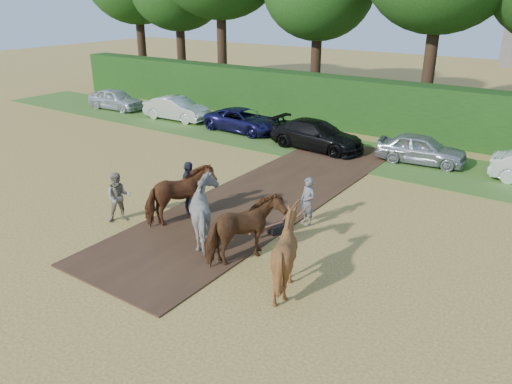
{
  "coord_description": "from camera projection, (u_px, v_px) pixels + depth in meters",
  "views": [
    {
      "loc": [
        11.67,
        -8.65,
        7.55
      ],
      "look_at": [
        2.86,
        4.01,
        1.4
      ],
      "focal_mm": 35.0,
      "sensor_mm": 36.0,
      "label": 1
    }
  ],
  "objects": [
    {
      "name": "ground",
      "position": [
        108.0,
        253.0,
        15.58
      ],
      "size": [
        120.0,
        120.0,
        0.0
      ],
      "primitive_type": "plane",
      "color": "gold",
      "rests_on": "ground"
    },
    {
      "name": "grass_verge",
      "position": [
        320.0,
        147.0,
        26.25
      ],
      "size": [
        50.0,
        5.0,
        0.03
      ],
      "primitive_type": "cube",
      "color": "#38601E",
      "rests_on": "ground"
    },
    {
      "name": "earth_strip",
      "position": [
        271.0,
        194.0,
        20.12
      ],
      "size": [
        4.5,
        17.0,
        0.05
      ],
      "primitive_type": "cube",
      "color": "#472D1C",
      "rests_on": "ground"
    },
    {
      "name": "hedgerow",
      "position": [
        357.0,
        105.0,
        29.13
      ],
      "size": [
        46.0,
        1.6,
        3.0
      ],
      "primitive_type": "cube",
      "color": "#14380F",
      "rests_on": "ground"
    },
    {
      "name": "spectator_far",
      "position": [
        189.0,
        188.0,
        18.09
      ],
      "size": [
        0.8,
        1.25,
        1.98
      ],
      "primitive_type": "imported",
      "rotation": [
        0.0,
        0.0,
        1.86
      ],
      "color": "#242530",
      "rests_on": "ground"
    },
    {
      "name": "spectator_near",
      "position": [
        119.0,
        197.0,
        17.47
      ],
      "size": [
        1.08,
        1.11,
        1.81
      ],
      "primitive_type": "imported",
      "rotation": [
        0.0,
        0.0,
        0.92
      ],
      "color": "tan",
      "rests_on": "ground"
    },
    {
      "name": "plough_team",
      "position": [
        229.0,
        221.0,
        15.4
      ],
      "size": [
        7.18,
        5.27,
        2.07
      ],
      "color": "brown",
      "rests_on": "ground"
    },
    {
      "name": "parked_cars",
      "position": [
        392.0,
        145.0,
        24.16
      ],
      "size": [
        41.65,
        3.28,
        1.48
      ],
      "color": "silver",
      "rests_on": "ground"
    }
  ]
}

